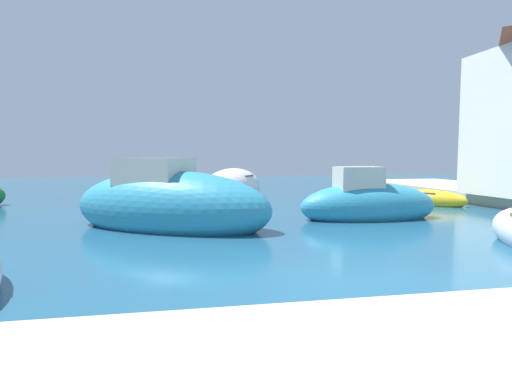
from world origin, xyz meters
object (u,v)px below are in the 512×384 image
(moored_boat_3, at_px, (233,188))
(moored_boat_8, at_px, (429,200))
(moored_boat_6, at_px, (362,189))
(moored_boat_2, at_px, (169,205))
(moored_boat_1, at_px, (368,204))

(moored_boat_3, relative_size, moored_boat_8, 2.12)
(moored_boat_3, xyz_separation_m, moored_boat_8, (8.09, -4.11, -0.31))
(moored_boat_3, distance_m, moored_boat_6, 7.24)
(moored_boat_2, bearing_deg, moored_boat_1, 36.21)
(moored_boat_2, relative_size, moored_boat_6, 1.57)
(moored_boat_1, relative_size, moored_boat_2, 0.72)
(moored_boat_2, relative_size, moored_boat_3, 1.08)
(moored_boat_1, height_order, moored_boat_3, moored_boat_1)
(moored_boat_1, distance_m, moored_boat_6, 8.85)
(moored_boat_8, bearing_deg, moored_boat_2, -114.08)
(moored_boat_3, height_order, moored_boat_8, moored_boat_3)
(moored_boat_1, relative_size, moored_boat_8, 1.66)
(moored_boat_8, bearing_deg, moored_boat_3, -160.56)
(moored_boat_2, xyz_separation_m, moored_boat_3, (3.01, 8.05, -0.13))
(moored_boat_6, bearing_deg, moored_boat_3, 151.03)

